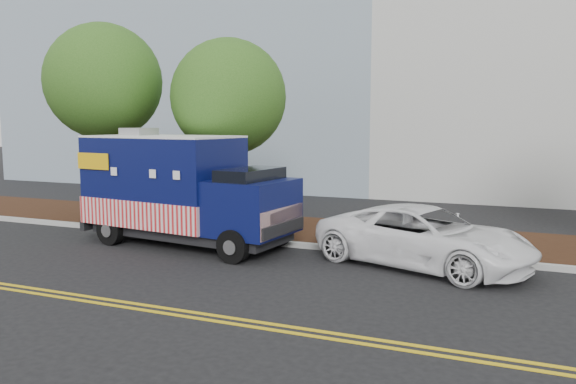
% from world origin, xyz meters
% --- Properties ---
extents(ground, '(120.00, 120.00, 0.00)m').
position_xyz_m(ground, '(0.00, 0.00, 0.00)').
color(ground, black).
rests_on(ground, ground).
extents(curb, '(120.00, 0.18, 0.15)m').
position_xyz_m(curb, '(0.00, 1.40, 0.07)').
color(curb, '#9E9E99').
rests_on(curb, ground).
extents(mulch_strip, '(120.00, 4.00, 0.15)m').
position_xyz_m(mulch_strip, '(0.00, 3.50, 0.07)').
color(mulch_strip, black).
rests_on(mulch_strip, ground).
extents(centerline_near, '(120.00, 0.10, 0.01)m').
position_xyz_m(centerline_near, '(0.00, -4.45, 0.01)').
color(centerline_near, gold).
rests_on(centerline_near, ground).
extents(centerline_far, '(120.00, 0.10, 0.01)m').
position_xyz_m(centerline_far, '(0.00, -4.70, 0.01)').
color(centerline_far, gold).
rests_on(centerline_far, ground).
extents(tree_a, '(4.06, 4.06, 6.98)m').
position_xyz_m(tree_a, '(-5.31, 2.93, 4.93)').
color(tree_a, '#38281C').
rests_on(tree_a, ground).
extents(tree_b, '(3.86, 3.86, 6.29)m').
position_xyz_m(tree_b, '(-0.70, 3.57, 4.36)').
color(tree_b, '#38281C').
rests_on(tree_b, ground).
extents(sign_post, '(0.06, 0.06, 2.40)m').
position_xyz_m(sign_post, '(-4.70, 1.72, 1.20)').
color(sign_post, '#473828').
rests_on(sign_post, ground).
extents(food_truck, '(6.63, 3.16, 3.37)m').
position_xyz_m(food_truck, '(-0.70, 0.50, 1.52)').
color(food_truck, black).
rests_on(food_truck, ground).
extents(white_car, '(5.83, 4.02, 1.48)m').
position_xyz_m(white_car, '(6.27, 0.65, 0.74)').
color(white_car, white).
rests_on(white_car, ground).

